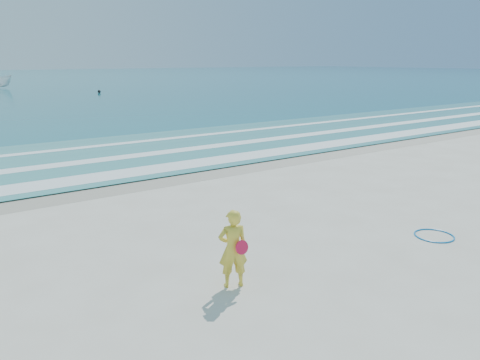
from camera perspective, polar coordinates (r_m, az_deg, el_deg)
ground at (r=9.87m, az=10.71°, el=-10.97°), size 400.00×400.00×0.00m
wet_sand at (r=16.99m, az=-11.42°, el=-0.08°), size 400.00×2.40×0.00m
shallow at (r=21.55m, az=-16.83°, el=2.78°), size 400.00×10.00×0.01m
foam_near at (r=18.15m, az=-13.09°, el=0.92°), size 400.00×1.40×0.01m
foam_mid at (r=20.81m, az=-16.13°, el=2.45°), size 400.00×0.90×0.01m
foam_far at (r=23.90m, az=-18.75°, el=3.76°), size 400.00×0.60×0.01m
hoop at (r=12.46m, az=22.59°, el=-6.28°), size 1.17×1.17×0.03m
buoy at (r=62.46m, az=-16.80°, el=10.29°), size 0.39×0.39×0.39m
woman at (r=8.85m, az=-0.87°, el=-8.35°), size 0.65×0.54×1.53m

